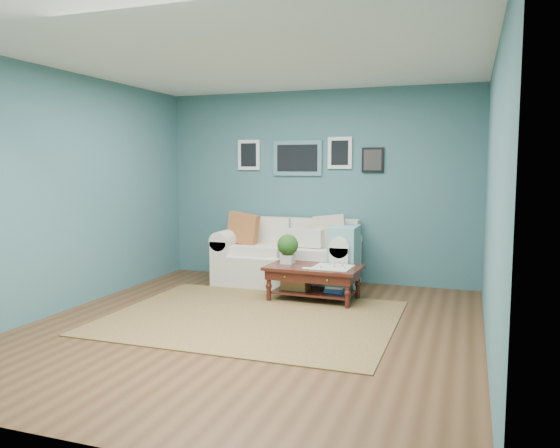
% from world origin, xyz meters
% --- Properties ---
extents(room_shell, '(5.00, 5.02, 2.70)m').
position_xyz_m(room_shell, '(-0.00, 0.06, 1.36)').
color(room_shell, brown).
rests_on(room_shell, ground).
extents(area_rug, '(3.04, 2.43, 0.01)m').
position_xyz_m(area_rug, '(-0.13, 0.33, 0.01)').
color(area_rug, brown).
rests_on(area_rug, ground).
extents(loveseat, '(1.97, 0.89, 1.01)m').
position_xyz_m(loveseat, '(-0.20, 2.03, 0.41)').
color(loveseat, silver).
rests_on(loveseat, ground).
extents(coffee_table, '(1.16, 0.70, 0.79)m').
position_xyz_m(coffee_table, '(0.23, 1.31, 0.35)').
color(coffee_table, '#37100D').
rests_on(coffee_table, ground).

